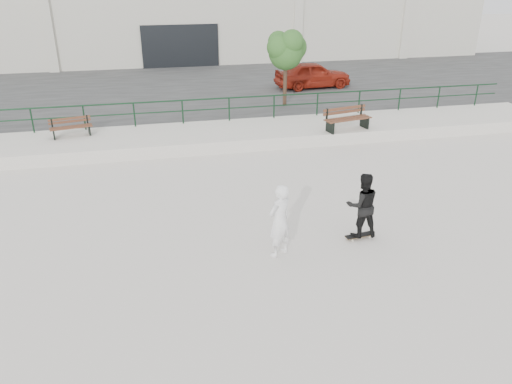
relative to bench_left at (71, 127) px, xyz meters
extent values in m
plane|color=beige|center=(5.45, -10.00, -0.86)|extent=(120.00, 120.00, 0.00)
cube|color=silver|center=(5.45, -0.50, -0.61)|extent=(30.00, 3.00, 0.50)
cube|color=#323232|center=(5.45, 8.00, -0.61)|extent=(60.00, 14.00, 0.50)
cylinder|color=#12341C|center=(5.45, 0.80, 0.64)|extent=(28.00, 0.06, 0.06)
cylinder|color=#12341C|center=(5.45, 0.80, 0.19)|extent=(28.00, 0.05, 0.05)
cylinder|color=#12341C|center=(-1.55, 0.80, 0.14)|extent=(0.06, 0.06, 1.00)
cylinder|color=#12341C|center=(0.45, 0.80, 0.14)|extent=(0.06, 0.06, 1.00)
cylinder|color=#12341C|center=(2.45, 0.80, 0.14)|extent=(0.06, 0.06, 1.00)
cylinder|color=#12341C|center=(4.45, 0.80, 0.14)|extent=(0.06, 0.06, 1.00)
cylinder|color=#12341C|center=(6.45, 0.80, 0.14)|extent=(0.06, 0.06, 1.00)
cylinder|color=#12341C|center=(8.45, 0.80, 0.14)|extent=(0.06, 0.06, 1.00)
cylinder|color=#12341C|center=(10.45, 0.80, 0.14)|extent=(0.06, 0.06, 1.00)
cylinder|color=#12341C|center=(12.45, 0.80, 0.14)|extent=(0.06, 0.06, 1.00)
cylinder|color=#12341C|center=(14.45, 0.80, 0.14)|extent=(0.06, 0.06, 1.00)
cylinder|color=#12341C|center=(16.45, 0.80, 0.14)|extent=(0.06, 0.06, 1.00)
cylinder|color=#12341C|center=(18.45, 0.80, 0.14)|extent=(0.06, 0.06, 1.00)
cube|color=beige|center=(5.45, 22.00, 3.14)|extent=(44.00, 16.00, 8.00)
cube|color=black|center=(5.45, 13.95, 0.74)|extent=(5.00, 0.15, 3.20)
cube|color=beige|center=(-2.55, 13.90, 2.24)|extent=(0.60, 0.25, 6.20)
cube|color=beige|center=(13.45, 13.90, 2.24)|extent=(0.60, 0.25, 6.20)
cube|color=beige|center=(21.45, 13.90, 2.24)|extent=(0.60, 0.25, 6.20)
cube|color=#53311C|center=(0.05, -0.21, 0.02)|extent=(1.58, 0.44, 0.04)
cube|color=#53311C|center=(0.01, -0.06, 0.02)|extent=(1.58, 0.44, 0.04)
cube|color=#53311C|center=(-0.02, 0.10, 0.02)|extent=(1.58, 0.44, 0.04)
cube|color=#53311C|center=(-0.04, 0.17, 0.19)|extent=(1.57, 0.37, 0.09)
cube|color=#53311C|center=(-0.04, 0.17, 0.31)|extent=(1.57, 0.37, 0.09)
cube|color=black|center=(-0.64, -0.19, -0.18)|extent=(0.14, 0.44, 0.37)
cube|color=black|center=(-0.69, 0.03, 0.19)|extent=(0.06, 0.05, 0.37)
cube|color=black|center=(0.66, 0.08, -0.18)|extent=(0.14, 0.44, 0.37)
cube|color=black|center=(0.61, 0.31, 0.19)|extent=(0.06, 0.05, 0.37)
cube|color=#53311C|center=(10.99, -1.80, 0.12)|extent=(1.99, 0.55, 0.04)
cube|color=#53311C|center=(10.94, -1.60, 0.12)|extent=(1.99, 0.55, 0.04)
cube|color=#53311C|center=(10.90, -1.41, 0.12)|extent=(1.99, 0.55, 0.04)
cube|color=#53311C|center=(10.88, -1.32, 0.33)|extent=(1.97, 0.46, 0.11)
cube|color=#53311C|center=(10.88, -1.32, 0.48)|extent=(1.97, 0.46, 0.11)
cube|color=black|center=(10.13, -1.77, -0.13)|extent=(0.18, 0.56, 0.47)
cube|color=black|center=(10.07, -1.49, 0.33)|extent=(0.08, 0.07, 0.47)
cube|color=black|center=(11.76, -1.43, -0.13)|extent=(0.18, 0.56, 0.47)
cube|color=black|center=(11.70, -1.14, 0.33)|extent=(0.08, 0.07, 0.47)
cylinder|color=#4D3326|center=(9.49, 2.80, 0.70)|extent=(0.18, 0.18, 2.14)
sphere|color=#2B5920|center=(9.49, 2.80, 2.13)|extent=(1.60, 1.60, 1.60)
sphere|color=#2B5920|center=(9.93, 3.07, 2.31)|extent=(1.25, 1.25, 1.25)
sphere|color=#2B5920|center=(9.13, 2.62, 2.40)|extent=(1.16, 1.16, 1.16)
sphere|color=#2B5920|center=(9.67, 2.44, 2.66)|extent=(1.07, 1.07, 1.07)
sphere|color=#2B5920|center=(9.22, 3.16, 2.57)|extent=(0.98, 0.98, 0.98)
imported|color=maroon|center=(12.02, 6.21, 0.34)|extent=(4.26, 1.98, 1.41)
cube|color=black|center=(8.27, -9.23, -0.78)|extent=(0.80, 0.30, 0.02)
cube|color=brown|center=(8.27, -9.23, -0.79)|extent=(0.80, 0.30, 0.01)
cube|color=gray|center=(8.01, -9.27, -0.82)|extent=(0.08, 0.17, 0.03)
cube|color=gray|center=(8.52, -9.20, -0.82)|extent=(0.08, 0.17, 0.03)
cylinder|color=beige|center=(8.02, -9.36, -0.84)|extent=(0.06, 0.03, 0.06)
cylinder|color=beige|center=(8.00, -9.17, -0.84)|extent=(0.06, 0.03, 0.06)
cylinder|color=beige|center=(8.54, -9.29, -0.84)|extent=(0.06, 0.03, 0.06)
cylinder|color=beige|center=(8.51, -9.10, -0.84)|extent=(0.06, 0.03, 0.06)
imported|color=black|center=(8.27, -9.23, 0.12)|extent=(0.91, 0.73, 1.77)
imported|color=white|center=(5.95, -9.57, 0.09)|extent=(0.83, 0.75, 1.91)
camera|label=1|loc=(3.06, -20.02, 5.80)|focal=35.00mm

